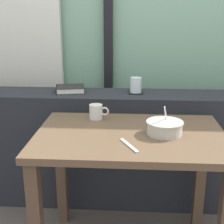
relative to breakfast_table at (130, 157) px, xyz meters
name	(u,v)px	position (x,y,z in m)	size (l,w,h in m)	color
outdoor_backdrop	(126,2)	(-0.06, 1.13, 0.80)	(4.80, 0.08, 2.80)	#84B293
curtain_left_panel	(25,22)	(-0.84, 1.03, 0.65)	(0.56, 0.06, 2.50)	silver
window_divider_post	(108,15)	(-0.19, 1.06, 0.70)	(0.07, 0.05, 2.60)	black
dark_console_ledge	(122,149)	(-0.06, 0.55, -0.20)	(2.80, 0.31, 0.80)	#23262B
breakfast_table	(130,157)	(0.00, 0.00, 0.00)	(0.97, 0.65, 0.73)	brown
coaster_square	(136,93)	(0.03, 0.57, 0.21)	(0.10, 0.10, 0.01)	black
juice_glass	(136,86)	(0.03, 0.57, 0.25)	(0.07, 0.07, 0.10)	white
closed_book	(70,89)	(-0.42, 0.58, 0.22)	(0.22, 0.19, 0.04)	black
soup_bowl	(164,127)	(0.17, 0.01, 0.17)	(0.19, 0.19, 0.15)	#BCB7A8
fork_utensil	(129,145)	(-0.01, -0.16, 0.14)	(0.02, 0.17, 0.01)	silver
ceramic_mug	(96,112)	(-0.20, 0.22, 0.17)	(0.11, 0.08, 0.08)	silver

